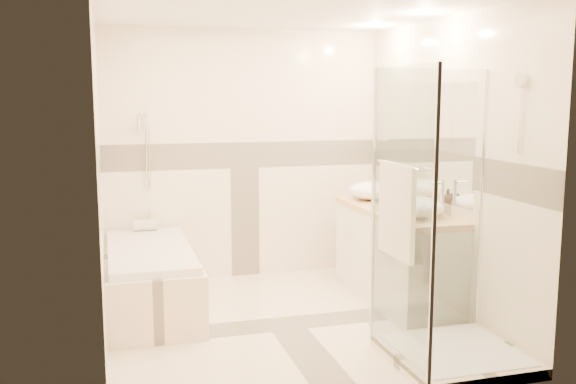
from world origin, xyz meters
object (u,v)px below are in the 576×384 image
object	(u,v)px
bathtub	(150,276)
amenity_bottle_b	(392,199)
vessel_sink_near	(371,190)
vanity	(396,255)
vessel_sink_far	(417,207)
amenity_bottle_a	(397,200)
shower_enclosure	(437,290)

from	to	relation	value
bathtub	amenity_bottle_b	size ratio (longest dim) A/B	11.69
bathtub	vessel_sink_near	world-z (taller)	vessel_sink_near
vanity	amenity_bottle_b	xyz separation A→B (m)	(-0.02, 0.07, 0.50)
vanity	vessel_sink_far	distance (m)	0.66
amenity_bottle_b	vessel_sink_near	bearing A→B (deg)	90.00
vessel_sink_near	amenity_bottle_a	xyz separation A→B (m)	(0.00, -0.59, -0.00)
shower_enclosure	amenity_bottle_b	xyz separation A→B (m)	(0.27, 1.34, 0.42)
amenity_bottle_a	vessel_sink_near	bearing A→B (deg)	90.00
vessel_sink_near	amenity_bottle_b	bearing A→B (deg)	-90.00
amenity_bottle_b	bathtub	bearing A→B (deg)	172.51
shower_enclosure	amenity_bottle_a	size ratio (longest dim) A/B	11.63
shower_enclosure	vanity	bearing A→B (deg)	77.03
shower_enclosure	vessel_sink_near	size ratio (longest dim) A/B	4.59
bathtub	vessel_sink_far	bearing A→B (deg)	-19.96
shower_enclosure	vessel_sink_far	distance (m)	0.99
shower_enclosure	vessel_sink_near	world-z (taller)	shower_enclosure
shower_enclosure	amenity_bottle_b	world-z (taller)	shower_enclosure
bathtub	amenity_bottle_b	bearing A→B (deg)	-7.49
amenity_bottle_a	amenity_bottle_b	xyz separation A→B (m)	(0.00, 0.11, -0.02)
shower_enclosure	amenity_bottle_b	distance (m)	1.43
shower_enclosure	vessel_sink_far	bearing A→B (deg)	72.15
bathtub	shower_enclosure	bearing A→B (deg)	-41.10
shower_enclosure	vessel_sink_far	size ratio (longest dim) A/B	4.68
bathtub	amenity_bottle_a	xyz separation A→B (m)	(2.13, -0.39, 0.63)
vessel_sink_near	vessel_sink_far	distance (m)	0.97
bathtub	vanity	xyz separation A→B (m)	(2.15, -0.35, 0.12)
bathtub	amenity_bottle_b	world-z (taller)	amenity_bottle_b
vessel_sink_near	amenity_bottle_b	distance (m)	0.48
vanity	amenity_bottle_b	world-z (taller)	amenity_bottle_b
bathtub	vanity	world-z (taller)	vanity
bathtub	amenity_bottle_b	xyz separation A→B (m)	(2.13, -0.28, 0.62)
vessel_sink_far	amenity_bottle_b	xyz separation A→B (m)	(0.00, 0.49, -0.01)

